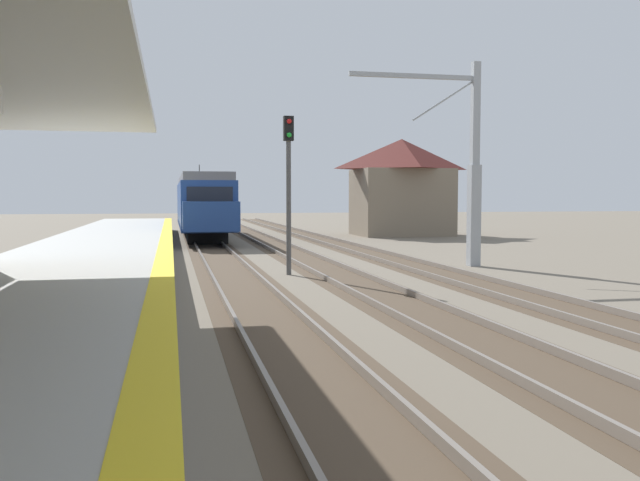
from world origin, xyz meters
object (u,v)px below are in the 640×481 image
rail_signal_post (289,178)px  catenary_pylon_far_side (467,169)px  approaching_train (202,203)px  distant_trackside_house (401,185)px

rail_signal_post → catenary_pylon_far_side: size_ratio=0.69×
rail_signal_post → catenary_pylon_far_side: bearing=11.5°
approaching_train → distant_trackside_house: bearing=-0.7°
approaching_train → rail_signal_post: bearing=-85.2°
catenary_pylon_far_side → distant_trackside_house: size_ratio=1.14×
catenary_pylon_far_side → distant_trackside_house: (4.39, 20.22, -0.27)m
approaching_train → catenary_pylon_far_side: size_ratio=2.61×
approaching_train → catenary_pylon_far_side: catenary_pylon_far_side is taller
catenary_pylon_far_side → approaching_train: bearing=113.2°
distant_trackside_house → catenary_pylon_far_side: bearing=-102.2°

